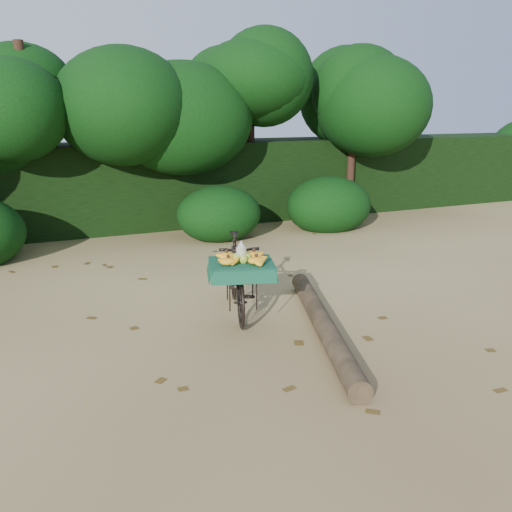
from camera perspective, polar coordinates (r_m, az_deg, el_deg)
name	(u,v)px	position (r m, az deg, el deg)	size (l,w,h in m)	color
ground	(224,328)	(6.47, -3.44, -7.56)	(80.00, 80.00, 0.00)	tan
vendor_bicycle	(237,275)	(6.74, -2.02, -1.98)	(1.06, 1.83, 1.01)	black
fallen_log	(323,324)	(6.33, 7.06, -7.08)	(0.23, 0.23, 3.19)	brown
hedge_backdrop	(122,186)	(12.19, -13.88, 7.21)	(26.00, 1.80, 1.80)	black
tree_row	(92,136)	(11.21, -16.85, 12.00)	(14.50, 2.00, 4.00)	black
bush_clumps	(170,221)	(10.44, -9.09, 3.67)	(8.80, 1.70, 0.90)	black
leaf_litter	(206,309)	(7.04, -5.28, -5.63)	(7.00, 7.30, 0.01)	#503A15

